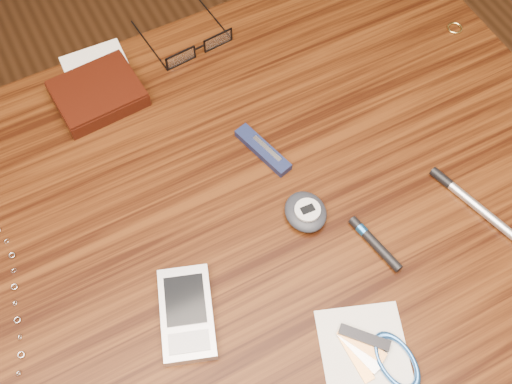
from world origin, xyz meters
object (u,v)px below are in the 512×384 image
(notepad_keys, at_px, (380,356))
(pocket_knife, at_px, (263,150))
(pedometer, at_px, (306,212))
(silver_pen, at_px, (469,200))
(desk, at_px, (234,252))
(eyeglasses, at_px, (197,47))
(wallet_and_card, at_px, (98,93))
(pda_phone, at_px, (187,313))

(notepad_keys, bearing_deg, pocket_knife, 87.77)
(pedometer, height_order, silver_pen, pedometer)
(desk, relative_size, eyeglasses, 7.91)
(desk, height_order, silver_pen, silver_pen)
(pedometer, xyz_separation_m, notepad_keys, (-0.01, -0.20, -0.01))
(wallet_and_card, height_order, eyeglasses, same)
(eyeglasses, distance_m, notepad_keys, 0.52)
(notepad_keys, xyz_separation_m, silver_pen, (0.21, 0.12, 0.00))
(desk, distance_m, pedometer, 0.15)
(wallet_and_card, xyz_separation_m, silver_pen, (0.37, -0.38, -0.01))
(pda_phone, xyz_separation_m, silver_pen, (0.39, -0.03, -0.00))
(eyeglasses, bearing_deg, wallet_and_card, -175.26)
(pda_phone, distance_m, notepad_keys, 0.23)
(pda_phone, xyz_separation_m, pocket_knife, (0.19, 0.16, -0.00))
(pda_phone, bearing_deg, pocket_knife, 40.86)
(eyeglasses, xyz_separation_m, pocket_knife, (0.00, -0.20, -0.01))
(wallet_and_card, relative_size, silver_pen, 1.07)
(pocket_knife, xyz_separation_m, silver_pen, (0.20, -0.19, -0.00))
(wallet_and_card, height_order, silver_pen, wallet_and_card)
(wallet_and_card, height_order, notepad_keys, wallet_and_card)
(pedometer, height_order, pocket_knife, pedometer)
(notepad_keys, xyz_separation_m, pocket_knife, (0.01, 0.31, 0.00))
(desk, bearing_deg, eyeglasses, 73.55)
(wallet_and_card, distance_m, notepad_keys, 0.52)
(wallet_and_card, xyz_separation_m, notepad_keys, (0.15, -0.50, -0.01))
(eyeglasses, distance_m, pocket_knife, 0.20)
(pedometer, distance_m, silver_pen, 0.21)
(desk, relative_size, pedometer, 15.63)
(pedometer, bearing_deg, silver_pen, -22.15)
(desk, height_order, eyeglasses, eyeglasses)
(eyeglasses, height_order, pda_phone, eyeglasses)
(desk, distance_m, wallet_and_card, 0.30)
(wallet_and_card, distance_m, pocket_knife, 0.25)
(pocket_knife, height_order, silver_pen, pocket_knife)
(desk, xyz_separation_m, wallet_and_card, (-0.08, 0.26, 0.11))
(wallet_and_card, relative_size, eyeglasses, 1.21)
(wallet_and_card, bearing_deg, notepad_keys, -73.05)
(pda_phone, bearing_deg, pedometer, 15.06)
(pedometer, distance_m, pocket_knife, 0.11)
(wallet_and_card, bearing_deg, pocket_knife, -49.19)
(pda_phone, height_order, notepad_keys, pda_phone)
(eyeglasses, height_order, notepad_keys, eyeglasses)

